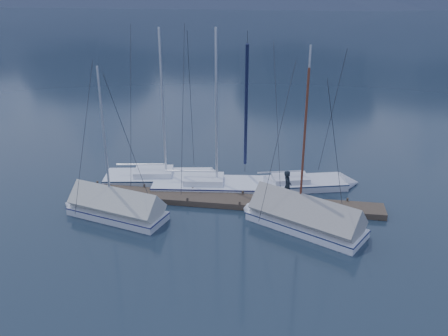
{
  "coord_description": "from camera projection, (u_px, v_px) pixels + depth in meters",
  "views": [
    {
      "loc": [
        3.9,
        -22.34,
        12.23
      ],
      "look_at": [
        0.0,
        2.0,
        2.2
      ],
      "focal_mm": 38.0,
      "sensor_mm": 36.0,
      "label": 1
    }
  ],
  "objects": [
    {
      "name": "dock",
      "position": [
        224.0,
        201.0,
        27.4
      ],
      "size": [
        18.0,
        1.5,
        0.54
      ],
      "color": "#382D23",
      "rests_on": "ground"
    },
    {
      "name": "sailboat_covered_near",
      "position": [
        296.0,
        217.0,
        24.85
      ],
      "size": [
        7.27,
        5.19,
        9.22
      ],
      "color": "silver",
      "rests_on": "ground"
    },
    {
      "name": "person",
      "position": [
        287.0,
        187.0,
        26.46
      ],
      "size": [
        0.55,
        0.75,
        1.91
      ],
      "primitive_type": "imported",
      "rotation": [
        0.0,
        0.0,
        1.71
      ],
      "color": "black",
      "rests_on": "dock"
    },
    {
      "name": "mooring_posts",
      "position": [
        215.0,
        197.0,
        27.39
      ],
      "size": [
        15.12,
        1.52,
        0.35
      ],
      "color": "#382D23",
      "rests_on": "ground"
    },
    {
      "name": "sailboat_open_left",
      "position": [
        175.0,
        179.0,
        30.26
      ],
      "size": [
        8.2,
        3.75,
        10.49
      ],
      "color": "silver",
      "rests_on": "ground"
    },
    {
      "name": "sailboat_covered_far",
      "position": [
        109.0,
        208.0,
        25.9
      ],
      "size": [
        6.69,
        3.52,
        8.99
      ],
      "color": "silver",
      "rests_on": "ground"
    },
    {
      "name": "sailboat_open_mid",
      "position": [
        226.0,
        187.0,
        29.09
      ],
      "size": [
        8.24,
        3.5,
        10.62
      ],
      "color": "silver",
      "rests_on": "ground"
    },
    {
      "name": "ground",
      "position": [
        218.0,
        219.0,
        25.62
      ],
      "size": [
        1000.0,
        1000.0,
        0.0
      ],
      "primitive_type": "plane",
      "color": "black",
      "rests_on": "ground"
    },
    {
      "name": "sailboat_open_right",
      "position": [
        309.0,
        184.0,
        29.56
      ],
      "size": [
        7.49,
        3.89,
        9.53
      ],
      "color": "silver",
      "rests_on": "ground"
    }
  ]
}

